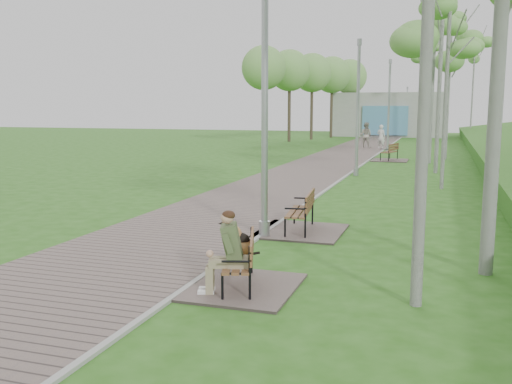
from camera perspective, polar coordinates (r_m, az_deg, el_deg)
walkway at (r=26.18m, az=6.43°, el=2.59°), size 3.50×67.00×0.04m
kerb at (r=25.88m, az=10.23°, el=2.45°), size 0.10×67.00×0.05m
building_north at (r=55.21m, az=13.04°, el=7.55°), size 10.00×5.20×4.00m
bench_main at (r=8.53m, az=-2.20°, el=-7.08°), size 1.63×1.81×1.42m
bench_second at (r=12.39m, az=4.38°, el=-3.09°), size 1.78×1.98×1.10m
bench_third at (r=29.68m, az=13.18°, el=3.46°), size 1.76×1.96×1.08m
lamp_post_near at (r=11.60m, az=0.88°, el=8.82°), size 0.23×0.23×5.89m
lamp_post_second at (r=22.68m, az=10.12°, el=7.79°), size 0.20×0.20×5.27m
lamp_post_third at (r=35.55m, az=13.14°, el=8.09°), size 0.21×0.21×5.52m
lamp_post_far at (r=54.41m, az=14.82°, el=7.60°), size 0.17×0.17×4.53m
pedestrian_near at (r=37.99m, az=12.40°, el=5.42°), size 0.67×0.56×1.57m
pedestrian_far at (r=38.64m, az=10.91°, el=5.60°), size 0.92×0.77×1.69m
birch_mid_a at (r=19.93m, az=18.85°, el=17.29°), size 2.23×2.23×7.50m
birch_mid_c at (r=24.68m, az=18.17°, el=16.50°), size 2.22×2.22×8.03m
birch_far_a at (r=31.12m, az=18.90°, el=14.40°), size 2.21×2.21×7.81m
birch_far_b at (r=28.91m, az=17.46°, el=15.69°), size 2.75×2.75×8.28m
birch_distant_a at (r=49.55m, az=16.86°, el=12.94°), size 2.37×2.37×8.72m
birch_distant_b at (r=54.45m, az=21.02°, el=12.76°), size 2.38×2.38×9.26m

